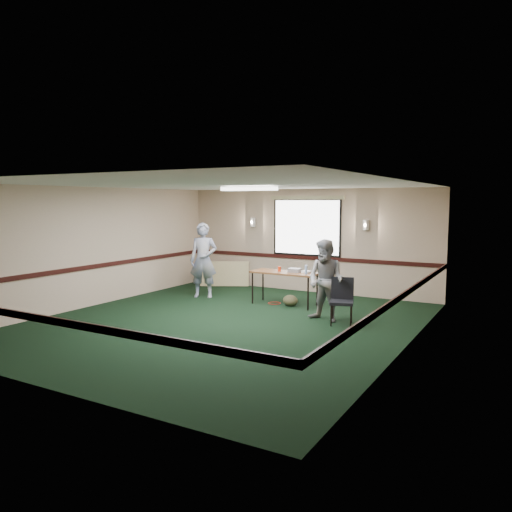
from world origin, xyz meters
The scene contains 13 objects.
ground centered at (0.00, 0.00, 0.00)m, with size 8.00×8.00×0.00m, color black.
room_shell centered at (0.00, 2.12, 1.58)m, with size 8.00×8.02×8.00m.
folding_table centered at (0.27, 2.14, 0.71)m, with size 1.55×0.64×0.77m.
projector centered at (0.51, 2.18, 0.82)m, with size 0.27×0.22×0.09m, color gray.
game_console centered at (0.78, 2.23, 0.79)m, with size 0.19×0.15×0.05m, color white.
red_cup centered at (0.14, 2.15, 0.83)m, with size 0.07×0.07×0.11m, color red.
water_bottle centered at (0.86, 2.04, 0.87)m, with size 0.06×0.06×0.20m, color #7E9ECE.
duffel_bag centered at (0.45, 2.09, 0.13)m, with size 0.36×0.27×0.25m, color #4B492B.
cable_coil centered at (0.01, 2.16, 0.01)m, with size 0.30×0.30×0.02m, color red.
folded_table centered at (-2.33, 3.60, 0.35)m, with size 1.36×0.06×0.70m, color tan.
conference_chair centered at (2.03, 1.12, 0.53)m, with size 0.55×0.56×0.90m.
person_left centered at (-1.89, 1.99, 0.93)m, with size 0.68×0.44×1.85m, color #455799.
person_right centered at (1.68, 1.15, 0.82)m, with size 0.79×0.62×1.63m, color #758CB6.
Camera 1 is at (5.30, -8.01, 2.39)m, focal length 35.00 mm.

